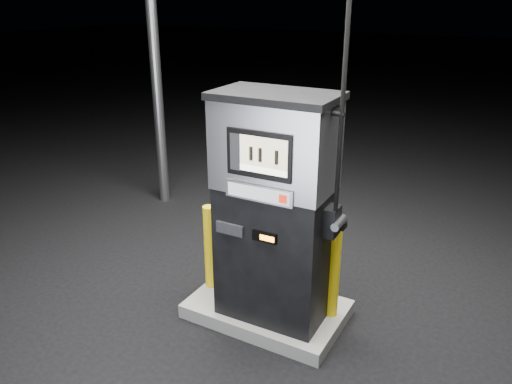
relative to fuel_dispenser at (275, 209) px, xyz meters
The scene contains 5 objects.
ground 1.32m from the fuel_dispenser, 140.49° to the left, with size 80.00×80.00×0.00m, color black.
pump_island 1.25m from the fuel_dispenser, 140.49° to the left, with size 1.60×1.00×0.15m, color slate.
fuel_dispenser is the anchor object (origin of this frame).
bollard_left 1.09m from the fuel_dispenser, behind, with size 0.13×0.13×0.96m, color yellow.
bollard_right 0.89m from the fuel_dispenser, 26.13° to the left, with size 0.13×0.13×0.99m, color yellow.
Camera 1 is at (2.08, -3.97, 3.21)m, focal length 35.00 mm.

